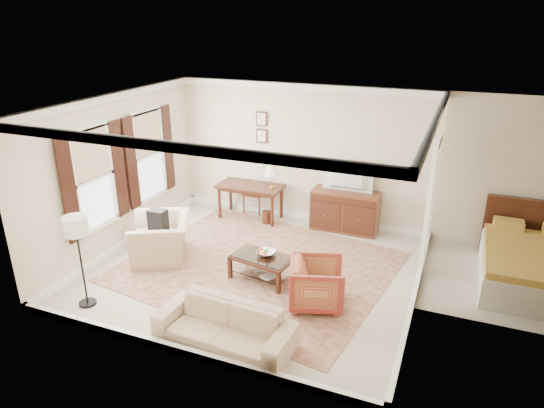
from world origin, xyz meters
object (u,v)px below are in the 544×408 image
Objects in this scene: sideboard at (345,211)px; striped_armchair at (317,282)px; tv at (347,169)px; club_armchair at (161,232)px; sofa at (224,320)px; writing_desk at (250,190)px; coffee_table at (262,262)px.

sideboard is 2.89m from striped_armchair.
sideboard is at bearing -90.00° from tv.
striped_armchair is at bearing 95.67° from tv.
club_armchair reaches higher than sofa.
tv reaches higher than striped_armchair.
striped_armchair reaches higher than writing_desk.
sideboard is 1.24× the size of coffee_table.
writing_desk is at bearing 112.96° from sofa.
sofa is (-0.60, -4.25, -0.05)m from sideboard.
sideboard is at bearing -12.03° from striped_armchair.
club_armchair reaches higher than coffee_table.
sofa is (-0.60, -4.23, -0.95)m from tv.
striped_armchair is 1.63m from sofa.
striped_armchair reaches higher than sofa.
writing_desk is at bearing 23.04° from striped_armchair.
writing_desk is 3.60m from striped_armchair.
sofa is at bearing -70.34° from writing_desk.
sideboard reaches higher than striped_armchair.
striped_armchair is 3.13m from club_armchair.
writing_desk is 4.35m from sofa.
sofa is (-0.88, -1.37, -0.04)m from striped_armchair.
tv reaches higher than coffee_table.
tv is at bearing -11.99° from striped_armchair.
striped_armchair is 0.43× the size of sofa.
tv is 3.79m from club_armchair.
club_armchair is at bearing -139.15° from sideboard.
sideboard is at bearing 85.29° from sofa.
tv is 0.83× the size of club_armchair.
writing_desk is 2.08m from sideboard.
striped_armchair is at bearing -84.37° from sideboard.
writing_desk is 1.02× the size of sideboard.
tv reaches higher than club_armchair.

